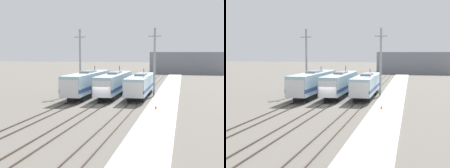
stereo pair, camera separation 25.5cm
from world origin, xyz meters
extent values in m
plane|color=#666059|center=(0.00, 0.00, 0.00)|extent=(400.00, 400.00, 0.00)
cube|color=#4C4238|center=(-5.15, 0.00, 0.07)|extent=(0.07, 120.00, 0.15)
cube|color=#4C4238|center=(-3.71, 0.00, 0.07)|extent=(0.07, 120.00, 0.15)
cube|color=#4C4238|center=(-0.72, 0.00, 0.07)|extent=(0.07, 120.00, 0.15)
cube|color=#4C4238|center=(0.72, 0.00, 0.07)|extent=(0.07, 120.00, 0.15)
cube|color=#4C4238|center=(3.71, 0.00, 0.07)|extent=(0.07, 120.00, 0.15)
cube|color=#4C4238|center=(5.15, 0.00, 0.07)|extent=(0.07, 120.00, 0.15)
cube|color=#232326|center=(-4.43, 3.45, 0.47)|extent=(2.63, 4.04, 0.95)
cube|color=#232326|center=(-4.43, 12.64, 0.47)|extent=(2.63, 4.04, 0.95)
cube|color=#9EBCCC|center=(-4.43, 8.05, 2.47)|extent=(3.09, 18.37, 3.04)
cube|color=navy|center=(-4.43, 8.05, 1.86)|extent=(3.13, 18.41, 0.55)
cube|color=silver|center=(-4.43, -0.29, 2.24)|extent=(2.84, 1.89, 2.59)
cube|color=black|center=(-4.43, -1.16, 2.81)|extent=(2.42, 0.08, 0.72)
cube|color=gray|center=(-4.43, 8.05, 4.17)|extent=(1.70, 4.59, 0.35)
cylinder|color=#38383D|center=(-4.43, 12.09, 4.48)|extent=(0.12, 0.12, 0.98)
cube|color=#232326|center=(0.00, 4.55, 0.47)|extent=(2.47, 3.84, 0.95)
cube|color=#232326|center=(0.00, 13.29, 0.47)|extent=(2.47, 3.84, 0.95)
cube|color=#9EBCCC|center=(0.00, 8.92, 2.39)|extent=(2.91, 17.47, 2.88)
cube|color=navy|center=(0.00, 8.92, 1.81)|extent=(2.95, 17.51, 0.52)
cube|color=silver|center=(0.00, 0.96, 2.17)|extent=(2.68, 1.76, 2.44)
cube|color=black|center=(0.00, 0.16, 2.71)|extent=(2.28, 0.08, 0.68)
cube|color=gray|center=(0.00, 8.92, 4.00)|extent=(1.60, 4.37, 0.35)
cylinder|color=#38383D|center=(0.00, 12.76, 4.42)|extent=(0.12, 0.12, 1.20)
cube|color=#232326|center=(4.43, 4.94, 0.47)|extent=(2.61, 3.66, 0.95)
cube|color=#232326|center=(4.43, 13.26, 0.47)|extent=(2.61, 3.66, 0.95)
cube|color=#9EBCCC|center=(4.43, 9.10, 2.27)|extent=(3.07, 16.64, 2.64)
cube|color=navy|center=(4.43, 9.10, 1.74)|extent=(3.11, 16.68, 0.48)
cube|color=silver|center=(4.43, 1.75, 2.07)|extent=(2.82, 2.15, 2.25)
cube|color=black|center=(4.43, 0.76, 2.57)|extent=(2.40, 0.08, 0.63)
cube|color=gray|center=(4.43, 9.10, 3.77)|extent=(1.69, 4.16, 0.35)
cylinder|color=#38383D|center=(4.43, 12.76, 4.07)|extent=(0.12, 0.12, 0.95)
cylinder|color=gray|center=(-6.56, 10.13, 5.74)|extent=(0.34, 0.34, 11.47)
cube|color=gray|center=(-6.56, 10.13, 10.10)|extent=(2.06, 0.16, 0.16)
cylinder|color=gray|center=(6.55, 10.13, 5.74)|extent=(0.34, 0.34, 11.47)
cube|color=gray|center=(6.55, 10.13, 10.10)|extent=(2.06, 0.16, 0.16)
cube|color=beige|center=(8.71, 0.00, 0.15)|extent=(4.00, 120.00, 0.30)
cone|color=orange|center=(8.02, -3.26, 0.54)|extent=(0.34, 0.34, 0.46)
cube|color=gray|center=(12.29, 76.36, 3.81)|extent=(25.71, 14.86, 7.62)
camera|label=1|loc=(11.35, -42.43, 7.35)|focal=50.00mm
camera|label=2|loc=(11.60, -42.37, 7.35)|focal=50.00mm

